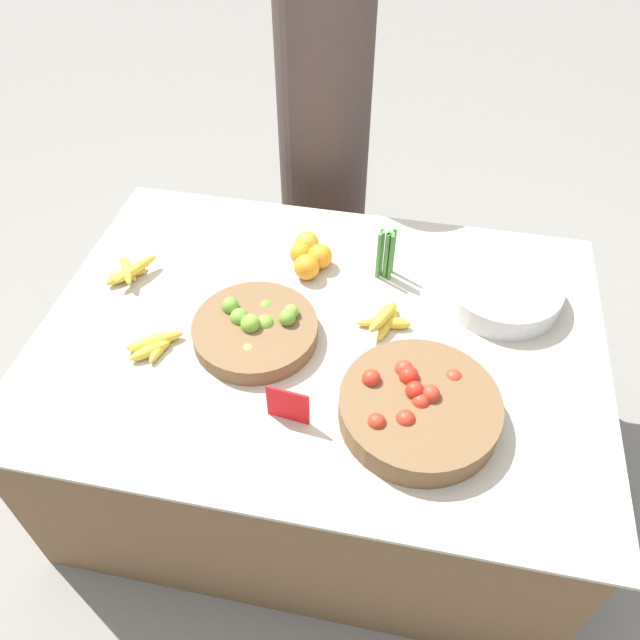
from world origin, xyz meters
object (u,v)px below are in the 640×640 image
(vendor_person, at_px, (324,137))
(metal_bowl, at_px, (503,291))
(price_sign, at_px, (288,405))
(tomato_basket, at_px, (418,407))
(lime_bowl, at_px, (255,330))

(vendor_person, bearing_deg, metal_bowl, -45.93)
(price_sign, bearing_deg, tomato_basket, 18.60)
(tomato_basket, distance_m, price_sign, 0.33)
(price_sign, xyz_separation_m, vendor_person, (-0.16, 1.26, 0.02))
(tomato_basket, height_order, price_sign, price_sign)
(tomato_basket, xyz_separation_m, vendor_person, (-0.47, 1.18, 0.03))
(lime_bowl, distance_m, tomato_basket, 0.51)
(lime_bowl, distance_m, metal_bowl, 0.75)
(tomato_basket, height_order, vendor_person, vendor_person)
(price_sign, bearing_deg, vendor_person, 103.21)
(tomato_basket, relative_size, vendor_person, 0.25)
(lime_bowl, relative_size, vendor_person, 0.22)
(tomato_basket, xyz_separation_m, metal_bowl, (0.21, 0.48, -0.00))
(metal_bowl, height_order, price_sign, price_sign)
(price_sign, relative_size, vendor_person, 0.07)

